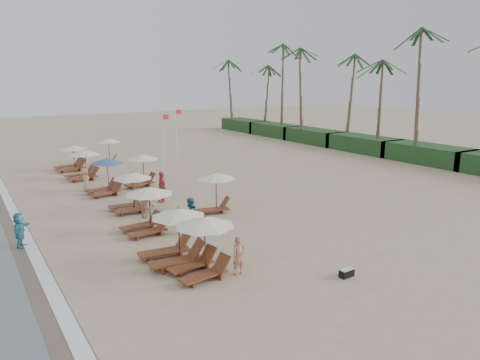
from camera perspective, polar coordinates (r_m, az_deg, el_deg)
ground at (r=23.08m, az=5.14°, el=-5.97°), size 160.00×160.00×0.00m
foam_line at (r=28.32m, az=-26.85°, el=-3.74°), size 0.50×140.00×0.02m
shrub_hedge at (r=48.02m, az=15.53°, el=4.45°), size 3.20×53.00×1.60m
palm_row at (r=48.17m, az=15.30°, el=15.37°), size 7.00×52.00×12.30m
lounger_station_0 at (r=17.23m, az=-5.09°, el=-8.37°), size 2.59×2.33×2.30m
lounger_station_1 at (r=18.62m, az=-8.56°, el=-7.33°), size 2.77×2.28×2.25m
lounger_station_2 at (r=22.25m, az=-11.92°, el=-3.71°), size 2.60×2.34×2.28m
lounger_station_3 at (r=26.04m, az=-13.87°, el=-1.45°), size 2.50×2.22×2.24m
lounger_station_4 at (r=30.27m, az=-16.89°, el=0.29°), size 2.56×2.23×2.39m
lounger_station_5 at (r=35.41m, az=-19.45°, el=1.75°), size 2.70×2.28×2.19m
lounger_station_6 at (r=39.22m, az=-20.81°, el=2.53°), size 2.74×2.26×2.08m
inland_station_0 at (r=25.15m, az=-3.27°, el=-1.00°), size 2.66×2.24×2.22m
inland_station_1 at (r=31.91m, az=-12.49°, el=1.52°), size 2.78×2.24×2.22m
inland_station_2 at (r=41.31m, az=-16.54°, el=4.03°), size 2.57×2.24×2.22m
beachgoer_near at (r=17.41m, az=-0.15°, el=-9.63°), size 0.57×0.39×1.53m
beachgoer_mid_a at (r=21.87m, az=-6.37°, el=-4.56°), size 1.09×1.00×1.81m
beachgoer_mid_b at (r=24.77m, az=-12.10°, el=-2.85°), size 1.24×1.16×1.68m
beachgoer_far_a at (r=27.70m, az=-9.93°, el=-0.85°), size 0.56×1.15×1.91m
beachgoer_far_b at (r=31.76m, az=-19.04°, el=-0.00°), size 0.58×0.79×1.49m
waterline_walker at (r=22.35m, az=-26.25°, el=-5.74°), size 1.08×1.55×1.61m
duffel_bag at (r=17.92m, az=13.42°, el=-11.42°), size 0.59×0.31×0.32m
flag_pole_near at (r=36.75m, az=-9.74°, el=5.20°), size 0.60×0.08×4.79m
flag_pole_far at (r=41.70m, az=-8.11°, el=6.17°), size 0.60×0.08×4.83m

